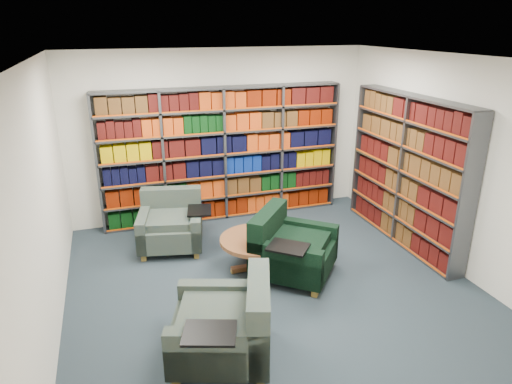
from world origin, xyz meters
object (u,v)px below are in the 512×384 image
object	(u,v)px
chair_teal_front	(230,328)
coffee_table	(257,245)
chair_teal_left	(172,225)
chair_green_right	(288,250)

from	to	relation	value
chair_teal_front	coffee_table	xyz separation A→B (m)	(0.79, 1.59, 0.02)
chair_teal_left	coffee_table	xyz separation A→B (m)	(0.98, -1.09, 0.04)
chair_green_right	chair_teal_front	size ratio (longest dim) A/B	1.07
chair_green_right	chair_teal_front	bearing A→B (deg)	-130.41
chair_teal_front	coffee_table	world-z (taller)	chair_teal_front
chair_teal_left	coffee_table	size ratio (longest dim) A/B	1.18
chair_teal_left	chair_teal_front	world-z (taller)	chair_teal_front
chair_teal_left	chair_green_right	xyz separation A→B (m)	(1.33, -1.33, 0.02)
chair_green_right	coffee_table	bearing A→B (deg)	145.38
chair_green_right	coffee_table	xyz separation A→B (m)	(-0.35, 0.24, 0.02)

